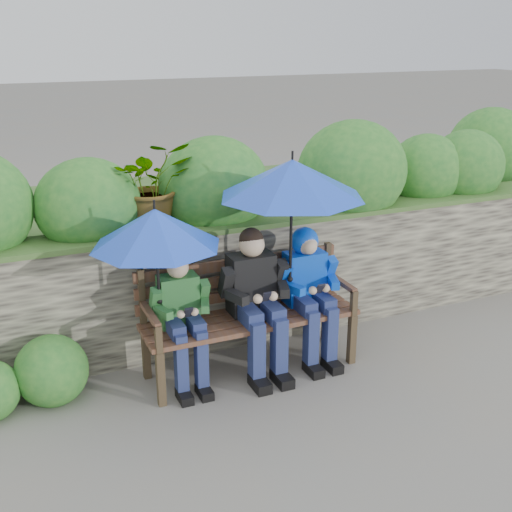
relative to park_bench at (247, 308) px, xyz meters
name	(u,v)px	position (x,y,z in m)	size (l,w,h in m)	color
ground	(261,379)	(0.01, -0.24, -0.49)	(60.00, 60.00, 0.00)	slate
garden_backdrop	(191,238)	(-0.01, 1.34, 0.16)	(8.00, 2.86, 1.80)	#3E3933
park_bench	(247,308)	(0.00, 0.00, 0.00)	(1.64, 0.48, 0.86)	#443522
boy_left	(182,313)	(-0.53, -0.06, 0.08)	(0.42, 0.49, 1.00)	#256029
boy_middle	(256,295)	(0.04, -0.08, 0.13)	(0.51, 0.59, 1.12)	black
boy_right	(309,283)	(0.49, -0.06, 0.14)	(0.46, 0.56, 1.06)	blue
umbrella_left	(155,228)	(-0.69, -0.05, 0.73)	(0.91, 0.91, 0.75)	blue
umbrella_right	(292,178)	(0.32, -0.09, 0.99)	(1.08, 1.08, 0.99)	blue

